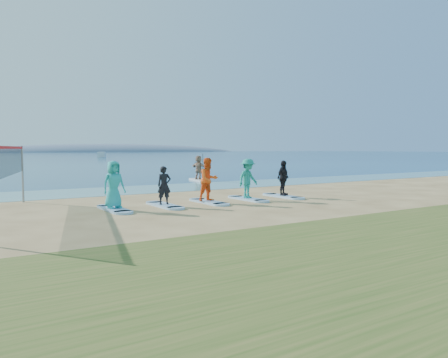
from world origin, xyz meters
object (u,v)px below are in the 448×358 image
student_0 (114,184)px  surfboard_2 (209,202)px  boat_offshore_b (102,157)px  paddleboarder (199,167)px  surfboard_0 (114,209)px  paddleboard (199,180)px  student_2 (209,179)px  volleyball_net (5,162)px  student_4 (283,178)px  surfboard_3 (248,199)px  student_3 (248,178)px  surfboard_1 (164,205)px  surfboard_4 (283,196)px  student_1 (164,185)px

student_0 → surfboard_2: student_0 is taller
boat_offshore_b → surfboard_2: bearing=-82.1°
paddleboarder → surfboard_0: 15.52m
paddleboard → student_0: size_ratio=1.64×
paddleboard → student_2: size_ratio=1.59×
volleyball_net → paddleboard: size_ratio=2.93×
surfboard_2 → student_4: (4.24, 0.00, 0.90)m
student_0 → surfboard_3: (6.36, 0.00, -0.96)m
student_3 → surfboard_1: bearing=166.4°
boat_offshore_b → surfboard_1: (-29.17, -103.87, 0.04)m
student_3 → student_4: student_3 is taller
paddleboarder → surfboard_1: paddleboarder is taller
volleyball_net → surfboard_4: bearing=-1.5°
boat_offshore_b → surfboard_2: boat_offshore_b is taller
student_2 → surfboard_3: (2.12, 0.00, -0.99)m
surfboard_3 → student_3: 0.96m
surfboard_1 → surfboard_4: (6.36, 0.00, 0.00)m
volleyball_net → boat_offshore_b: volleyball_net is taller
student_3 → surfboard_4: size_ratio=0.83×
paddleboarder → volleyball_net: bearing=115.8°
paddleboard → surfboard_4: (-1.79, -11.61, -0.01)m
boat_offshore_b → student_3: 106.82m
student_0 → student_3: (6.36, 0.00, -0.00)m
boat_offshore_b → student_0: student_0 is taller
surfboard_1 → student_1: student_1 is taller
volleyball_net → student_2: (7.93, -0.31, -0.87)m
student_1 → surfboard_2: 2.28m
student_1 → student_4: 6.36m
volleyball_net → surfboard_3: 10.23m
paddleboarder → surfboard_2: paddleboarder is taller
paddleboarder → surfboard_0: size_ratio=0.80×
surfboard_2 → surfboard_4: size_ratio=1.00×
surfboard_1 → student_2: size_ratio=1.16×
student_0 → surfboard_2: size_ratio=0.83×
surfboard_1 → surfboard_0: bearing=180.0°
surfboard_4 → student_4: 0.90m
surfboard_2 → student_1: bearing=180.0°
paddleboarder → surfboard_4: 11.78m
surfboard_2 → student_3: student_3 is taller
boat_offshore_b → student_3: student_3 is taller
surfboard_3 → student_3: student_3 is taller
student_1 → boat_offshore_b: bearing=82.5°
boat_offshore_b → surfboard_3: 106.82m
student_1 → surfboard_3: student_1 is taller
volleyball_net → surfboard_3: bearing=-1.8°
surfboard_2 → student_4: 4.33m
volleyball_net → surfboard_4: size_ratio=4.00×
boat_offshore_b → student_1: 107.89m
student_0 → student_1: (2.12, 0.00, -0.13)m
paddleboarder → surfboard_2: size_ratio=0.80×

